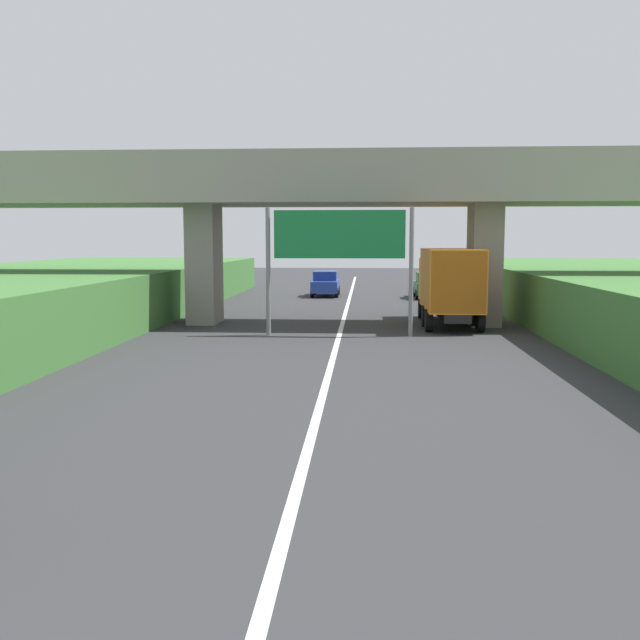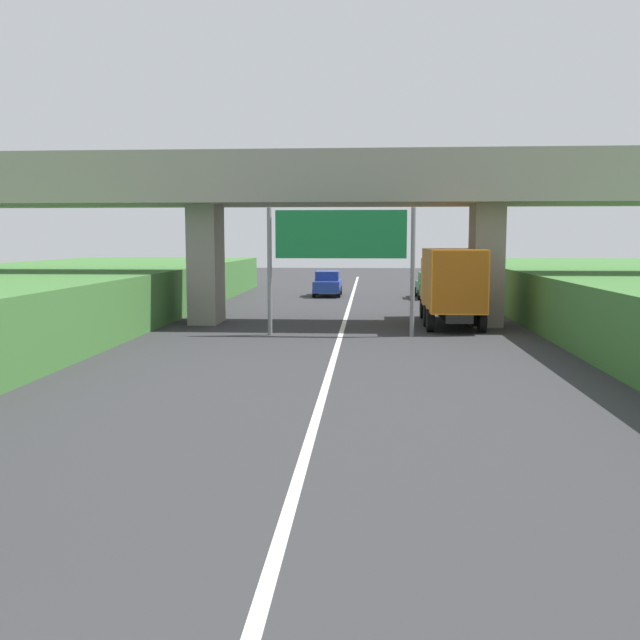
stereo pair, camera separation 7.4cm
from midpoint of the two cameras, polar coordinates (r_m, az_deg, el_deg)
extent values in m
cube|color=white|center=(25.38, 1.46, -2.22)|extent=(0.20, 96.86, 0.01)
cube|color=gray|center=(32.26, 2.04, 10.23)|extent=(40.00, 4.80, 1.10)
cube|color=gray|center=(30.15, 1.91, 12.60)|extent=(40.00, 0.36, 1.10)
cube|color=gray|center=(34.56, 2.18, 11.81)|extent=(40.00, 0.36, 1.10)
cube|color=gray|center=(33.04, -9.10, 4.43)|extent=(1.30, 2.20, 5.40)
cube|color=gray|center=(32.63, 13.28, 4.31)|extent=(1.30, 2.20, 5.40)
cylinder|color=slate|center=(28.49, -4.00, 3.87)|extent=(0.18, 0.18, 5.10)
cylinder|color=slate|center=(28.27, 7.54, 3.81)|extent=(0.18, 0.18, 5.10)
cube|color=#167238|center=(28.21, 1.76, 6.91)|extent=(5.20, 0.12, 1.90)
cube|color=white|center=(28.19, 1.76, 6.91)|extent=(4.89, 0.01, 1.67)
cube|color=black|center=(32.51, 10.44, 0.76)|extent=(1.10, 7.30, 0.36)
cube|color=orange|center=(34.99, 10.00, 3.19)|extent=(2.10, 2.10, 2.10)
cube|color=#2D3842|center=(35.99, 9.84, 3.76)|extent=(1.89, 0.06, 0.90)
cube|color=orange|center=(31.35, 10.71, 3.26)|extent=(2.30, 5.20, 2.60)
cube|color=#AC5B13|center=(28.80, 11.31, 2.97)|extent=(2.21, 0.04, 2.50)
cylinder|color=black|center=(35.01, 8.38, 0.91)|extent=(0.30, 0.96, 0.96)
cylinder|color=black|center=(35.21, 11.53, 0.88)|extent=(0.30, 0.96, 0.96)
cylinder|color=black|center=(29.96, 8.93, -0.04)|extent=(0.30, 0.96, 0.96)
cylinder|color=black|center=(30.23, 12.97, -0.07)|extent=(0.30, 0.96, 0.96)
cylinder|color=black|center=(31.64, 8.67, 0.31)|extent=(0.30, 0.96, 0.96)
cylinder|color=black|center=(31.89, 12.50, 0.28)|extent=(0.30, 0.96, 0.96)
cube|color=#233D9E|center=(48.36, 0.66, 2.76)|extent=(1.76, 4.10, 0.76)
cube|color=#233D9E|center=(48.17, 0.65, 3.58)|extent=(1.56, 1.90, 0.64)
cube|color=#2D3842|center=(47.25, 0.59, 3.52)|extent=(1.44, 0.06, 0.54)
cylinder|color=black|center=(49.70, -0.20, 2.42)|extent=(0.22, 0.64, 0.64)
cylinder|color=black|center=(49.61, 1.69, 2.41)|extent=(0.22, 0.64, 0.64)
cylinder|color=black|center=(47.17, -0.43, 2.21)|extent=(0.22, 0.64, 0.64)
cylinder|color=black|center=(47.08, 1.57, 2.19)|extent=(0.22, 0.64, 0.64)
cube|color=#236B38|center=(47.26, 8.93, 2.60)|extent=(1.76, 4.10, 0.76)
cube|color=#236B38|center=(47.07, 8.96, 3.43)|extent=(1.56, 1.90, 0.64)
cube|color=#2D3842|center=(46.15, 9.06, 3.37)|extent=(1.44, 0.06, 0.54)
cylinder|color=black|center=(48.49, 7.83, 2.26)|extent=(0.22, 0.64, 0.64)
cylinder|color=black|center=(48.63, 9.76, 2.24)|extent=(0.22, 0.64, 0.64)
cylinder|color=black|center=(45.96, 8.04, 2.03)|extent=(0.22, 0.64, 0.64)
cylinder|color=black|center=(46.11, 10.08, 2.01)|extent=(0.22, 0.64, 0.64)
camera|label=1|loc=(0.04, -89.87, 0.01)|focal=39.76mm
camera|label=2|loc=(0.04, 90.13, -0.01)|focal=39.76mm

